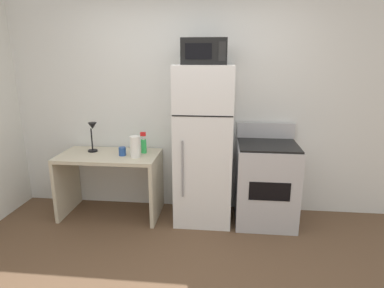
% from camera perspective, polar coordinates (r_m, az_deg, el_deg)
% --- Properties ---
extents(wall_back_white, '(5.00, 0.10, 2.60)m').
position_cam_1_polar(wall_back_white, '(3.82, -0.20, 7.32)').
color(wall_back_white, silver).
rests_on(wall_back_white, ground).
extents(desk, '(1.14, 0.61, 0.75)m').
position_cam_1_polar(desk, '(3.85, -14.44, -5.03)').
color(desk, beige).
rests_on(desk, ground).
extents(desk_lamp, '(0.14, 0.12, 0.35)m').
position_cam_1_polar(desk_lamp, '(3.87, -17.41, 2.07)').
color(desk_lamp, black).
rests_on(desk_lamp, desk).
extents(coffee_mug, '(0.08, 0.08, 0.09)m').
position_cam_1_polar(coffee_mug, '(3.69, -12.37, -1.30)').
color(coffee_mug, '#264C99').
rests_on(coffee_mug, desk).
extents(paper_towel_roll, '(0.11, 0.11, 0.24)m').
position_cam_1_polar(paper_towel_roll, '(3.58, -10.17, -0.49)').
color(paper_towel_roll, white).
rests_on(paper_towel_roll, desk).
extents(spray_bottle, '(0.06, 0.06, 0.25)m').
position_cam_1_polar(spray_bottle, '(3.73, -8.66, -0.12)').
color(spray_bottle, green).
rests_on(spray_bottle, desk).
extents(refrigerator, '(0.62, 0.61, 1.75)m').
position_cam_1_polar(refrigerator, '(3.53, 2.14, -0.34)').
color(refrigerator, white).
rests_on(refrigerator, ground).
extents(microwave, '(0.46, 0.35, 0.26)m').
position_cam_1_polar(microwave, '(3.38, 2.29, 16.22)').
color(microwave, black).
rests_on(microwave, refrigerator).
extents(oven_range, '(0.66, 0.61, 1.10)m').
position_cam_1_polar(oven_range, '(3.68, 13.09, -6.82)').
color(oven_range, '#B7B7BC').
rests_on(oven_range, ground).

